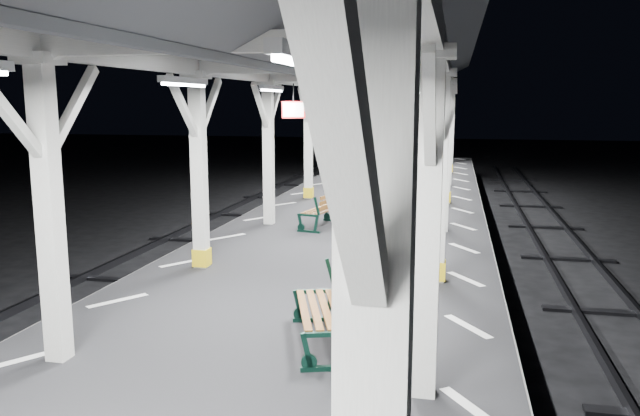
% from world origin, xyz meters
% --- Properties ---
extents(ground, '(120.00, 120.00, 0.00)m').
position_xyz_m(ground, '(0.00, 0.00, 0.00)').
color(ground, black).
rests_on(ground, ground).
extents(platform, '(6.00, 50.00, 1.00)m').
position_xyz_m(platform, '(0.00, 0.00, 0.50)').
color(platform, black).
rests_on(platform, ground).
extents(hazard_stripes_left, '(1.00, 48.00, 0.01)m').
position_xyz_m(hazard_stripes_left, '(-2.45, 0.00, 1.00)').
color(hazard_stripes_left, silver).
rests_on(hazard_stripes_left, platform).
extents(hazard_stripes_right, '(1.00, 48.00, 0.01)m').
position_xyz_m(hazard_stripes_right, '(2.45, 0.00, 1.00)').
color(hazard_stripes_right, silver).
rests_on(hazard_stripes_right, platform).
extents(canopy, '(5.40, 49.00, 4.65)m').
position_xyz_m(canopy, '(0.00, -0.01, 4.56)').
color(canopy, silver).
rests_on(canopy, platform).
extents(bench_near, '(1.03, 1.68, 0.86)m').
position_xyz_m(bench_near, '(0.82, -0.93, 1.46)').
color(bench_near, black).
rests_on(bench_near, platform).
extents(bench_mid, '(0.84, 1.57, 0.81)m').
position_xyz_m(bench_mid, '(-0.63, 5.89, 1.43)').
color(bench_mid, black).
rests_on(bench_mid, platform).
extents(bench_far, '(1.01, 1.67, 0.85)m').
position_xyz_m(bench_far, '(-0.02, 7.31, 1.45)').
color(bench_far, black).
rests_on(bench_far, platform).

